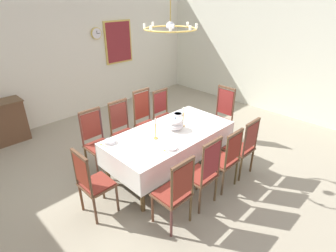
% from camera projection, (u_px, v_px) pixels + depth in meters
% --- Properties ---
extents(ground, '(7.72, 6.48, 0.04)m').
position_uv_depth(ground, '(161.00, 165.00, 5.03)').
color(ground, '#A09781').
extents(back_wall, '(7.72, 0.08, 3.12)m').
position_uv_depth(back_wall, '(66.00, 55.00, 6.41)').
color(back_wall, silver).
rests_on(back_wall, ground).
extents(right_wall, '(0.08, 6.48, 3.12)m').
position_uv_depth(right_wall, '(271.00, 52.00, 6.81)').
color(right_wall, silver).
rests_on(right_wall, ground).
extents(dining_table, '(2.22, 1.09, 0.77)m').
position_uv_depth(dining_table, '(170.00, 136.00, 4.57)').
color(dining_table, brown).
rests_on(dining_table, ground).
extents(tablecloth, '(2.24, 1.11, 0.40)m').
position_uv_depth(tablecloth, '(170.00, 137.00, 4.58)').
color(tablecloth, white).
rests_on(tablecloth, dining_table).
extents(chair_south_a, '(0.44, 0.42, 1.08)m').
position_uv_depth(chair_south_a, '(175.00, 192.00, 3.48)').
color(chair_south_a, brown).
rests_on(chair_south_a, ground).
extents(chair_north_a, '(0.44, 0.42, 1.12)m').
position_uv_depth(chair_north_a, '(97.00, 140.00, 4.68)').
color(chair_north_a, brown).
rests_on(chair_north_a, ground).
extents(chair_south_b, '(0.44, 0.42, 1.14)m').
position_uv_depth(chair_south_b, '(203.00, 172.00, 3.83)').
color(chair_south_b, brown).
rests_on(chair_south_b, ground).
extents(chair_north_b, '(0.44, 0.42, 1.12)m').
position_uv_depth(chair_north_b, '(124.00, 130.00, 5.04)').
color(chair_north_b, brown).
rests_on(chair_north_b, ground).
extents(chair_south_c, '(0.44, 0.42, 1.06)m').
position_uv_depth(chair_south_c, '(225.00, 158.00, 4.21)').
color(chair_south_c, brown).
rests_on(chair_south_c, ground).
extents(chair_north_c, '(0.44, 0.42, 1.20)m').
position_uv_depth(chair_north_c, '(146.00, 119.00, 5.39)').
color(chair_north_c, brown).
rests_on(chair_north_c, ground).
extents(chair_south_d, '(0.44, 0.42, 1.07)m').
position_uv_depth(chair_south_d, '(243.00, 146.00, 4.53)').
color(chair_south_d, brown).
rests_on(chair_south_d, ground).
extents(chair_north_d, '(0.44, 0.42, 1.07)m').
position_uv_depth(chair_north_d, '(164.00, 114.00, 5.73)').
color(chair_north_d, brown).
rests_on(chair_north_d, ground).
extents(chair_head_west, '(0.42, 0.44, 1.07)m').
position_uv_depth(chair_head_west, '(93.00, 182.00, 3.67)').
color(chair_head_west, brown).
rests_on(chair_head_west, ground).
extents(chair_head_east, '(0.42, 0.44, 1.19)m').
position_uv_depth(chair_head_east, '(221.00, 115.00, 5.57)').
color(chair_head_east, brown).
rests_on(chair_head_east, ground).
extents(soup_tureen, '(0.29, 0.29, 0.23)m').
position_uv_depth(soup_tureen, '(175.00, 124.00, 4.57)').
color(soup_tureen, silver).
rests_on(soup_tureen, tablecloth).
extents(candlestick_west, '(0.07, 0.07, 0.37)m').
position_uv_depth(candlestick_west, '(156.00, 130.00, 4.26)').
color(candlestick_west, gold).
rests_on(candlestick_west, tablecloth).
extents(candlestick_east, '(0.07, 0.07, 0.35)m').
position_uv_depth(candlestick_east, '(183.00, 119.00, 4.68)').
color(candlestick_east, gold).
rests_on(candlestick_east, tablecloth).
extents(bowl_near_left, '(0.19, 0.19, 0.05)m').
position_uv_depth(bowl_near_left, '(110.00, 141.00, 4.19)').
color(bowl_near_left, silver).
rests_on(bowl_near_left, tablecloth).
extents(bowl_near_right, '(0.17, 0.17, 0.03)m').
position_uv_depth(bowl_near_right, '(172.00, 148.00, 4.02)').
color(bowl_near_right, silver).
rests_on(bowl_near_right, tablecloth).
extents(bowl_far_left, '(0.17, 0.17, 0.03)m').
position_uv_depth(bowl_far_left, '(178.00, 114.00, 5.16)').
color(bowl_far_left, silver).
rests_on(bowl_far_left, tablecloth).
extents(spoon_primary, '(0.04, 0.18, 0.01)m').
position_uv_depth(spoon_primary, '(102.00, 145.00, 4.13)').
color(spoon_primary, gold).
rests_on(spoon_primary, tablecloth).
extents(spoon_secondary, '(0.04, 0.18, 0.01)m').
position_uv_depth(spoon_secondary, '(165.00, 151.00, 3.98)').
color(spoon_secondary, gold).
rests_on(spoon_secondary, tablecloth).
extents(mounted_clock, '(0.29, 0.06, 0.29)m').
position_uv_depth(mounted_clock, '(96.00, 33.00, 6.71)').
color(mounted_clock, '#D1B251').
extents(framed_painting, '(0.85, 0.05, 1.12)m').
position_uv_depth(framed_painting, '(118.00, 42.00, 7.26)').
color(framed_painting, '#D1B251').
extents(chandelier, '(0.78, 0.78, 0.66)m').
position_uv_depth(chandelier, '(170.00, 28.00, 3.80)').
color(chandelier, gold).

